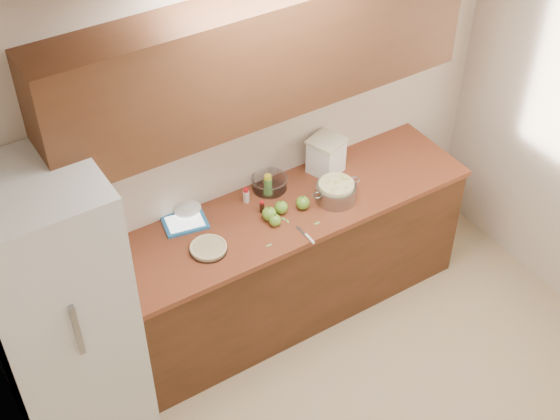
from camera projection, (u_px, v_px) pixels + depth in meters
room_shell at (443, 325)px, 3.68m from camera, size 3.60×3.60×3.60m
counter_run at (277, 264)px, 5.17m from camera, size 2.64×0.68×0.92m
upper_cabinets at (262, 56)px, 4.29m from camera, size 2.60×0.34×0.70m
fridge at (59, 311)px, 4.28m from camera, size 0.70×0.70×1.80m
pie at (208, 248)px, 4.60m from camera, size 0.23×0.23×0.04m
colander at (336, 192)px, 4.93m from camera, size 0.35×0.26×0.13m
flour_canister at (326, 155)px, 5.10m from camera, size 0.26×0.26×0.25m
tablet at (185, 222)px, 4.78m from camera, size 0.30×0.25×0.02m
paring_knife at (309, 238)px, 4.68m from camera, size 0.02×0.19×0.02m
lemon_bottle at (268, 185)px, 4.96m from camera, size 0.05×0.05×0.15m
cinnamon_shaker at (246, 196)px, 4.92m from camera, size 0.04×0.04×0.10m
vanilla_bottle at (262, 207)px, 4.85m from camera, size 0.03×0.03×0.09m
mixing_bowl at (269, 183)px, 5.02m from camera, size 0.24×0.24×0.09m
paper_towel at (188, 209)px, 4.84m from camera, size 0.18×0.14×0.07m
apple_left at (269, 214)px, 4.79m from camera, size 0.09×0.09×0.10m
apple_center at (281, 207)px, 4.84m from camera, size 0.08×0.08×0.10m
apple_front at (275, 220)px, 4.76m from camera, size 0.08×0.08×0.09m
apple_extra at (303, 203)px, 4.87m from camera, size 0.09×0.09×0.10m
peel_a at (284, 219)px, 4.82m from camera, size 0.02×0.03×0.00m
peel_b at (317, 223)px, 4.79m from camera, size 0.04×0.02×0.00m
peel_c at (288, 221)px, 4.80m from camera, size 0.02×0.03×0.00m
peel_d at (269, 245)px, 4.64m from camera, size 0.03×0.01×0.00m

